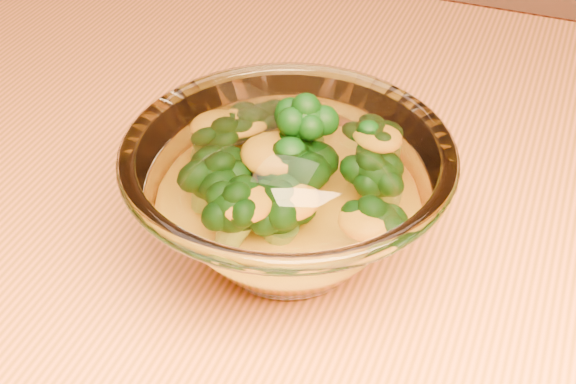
{
  "coord_description": "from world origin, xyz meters",
  "views": [
    {
      "loc": [
        0.05,
        -0.32,
        1.09
      ],
      "look_at": [
        -0.08,
        0.02,
        0.8
      ],
      "focal_mm": 50.0,
      "sensor_mm": 36.0,
      "label": 1
    }
  ],
  "objects": [
    {
      "name": "broccoli_heap",
      "position": [
        -0.08,
        0.02,
        0.81
      ],
      "size": [
        0.14,
        0.12,
        0.07
      ],
      "color": "black",
      "rests_on": "cheese_sauce"
    },
    {
      "name": "glass_bowl",
      "position": [
        -0.08,
        0.02,
        0.79
      ],
      "size": [
        0.19,
        0.19,
        0.08
      ],
      "color": "white",
      "rests_on": "table"
    },
    {
      "name": "cheese_sauce",
      "position": [
        -0.08,
        0.02,
        0.78
      ],
      "size": [
        0.11,
        0.11,
        0.03
      ],
      "primitive_type": "ellipsoid",
      "color": "#FFAF15",
      "rests_on": "glass_bowl"
    }
  ]
}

